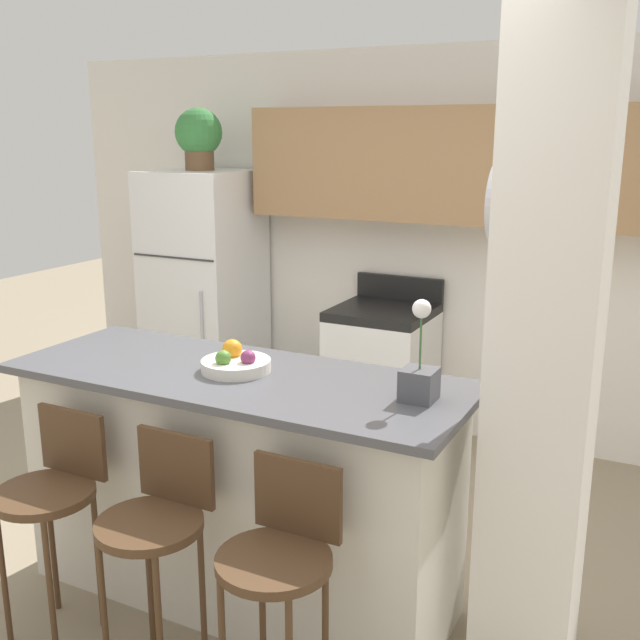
# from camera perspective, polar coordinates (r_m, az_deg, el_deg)

# --- Properties ---
(ground_plane) EXTENTS (14.00, 14.00, 0.00)m
(ground_plane) POSITION_cam_1_polar(r_m,az_deg,el_deg) (3.61, -5.97, -19.90)
(ground_plane) COLOR gray
(wall_back) EXTENTS (5.60, 0.38, 2.55)m
(wall_back) POSITION_cam_1_polar(r_m,az_deg,el_deg) (4.94, 8.64, 8.04)
(wall_back) COLOR white
(wall_back) RESTS_ON ground_plane
(pillar_right) EXTENTS (0.38, 0.32, 2.55)m
(pillar_right) POSITION_cam_1_polar(r_m,az_deg,el_deg) (2.74, 16.72, -2.17)
(pillar_right) COLOR white
(pillar_right) RESTS_ON ground_plane
(counter_bar) EXTENTS (1.98, 0.75, 1.04)m
(counter_bar) POSITION_cam_1_polar(r_m,az_deg,el_deg) (3.35, -6.20, -12.44)
(counter_bar) COLOR silver
(counter_bar) RESTS_ON ground_plane
(refrigerator) EXTENTS (0.70, 0.71, 1.75)m
(refrigerator) POSITION_cam_1_polar(r_m,az_deg,el_deg) (5.48, -8.77, 2.00)
(refrigerator) COLOR white
(refrigerator) RESTS_ON ground_plane
(stove_range) EXTENTS (0.61, 0.63, 1.07)m
(stove_range) POSITION_cam_1_polar(r_m,az_deg,el_deg) (4.98, 4.74, -4.08)
(stove_range) COLOR white
(stove_range) RESTS_ON ground_plane
(bar_stool_left) EXTENTS (0.39, 0.39, 0.93)m
(bar_stool_left) POSITION_cam_1_polar(r_m,az_deg,el_deg) (3.24, -19.70, -12.28)
(bar_stool_left) COLOR #4C331E
(bar_stool_left) RESTS_ON ground_plane
(bar_stool_mid) EXTENTS (0.39, 0.39, 0.93)m
(bar_stool_mid) POSITION_cam_1_polar(r_m,az_deg,el_deg) (2.92, -12.33, -14.86)
(bar_stool_mid) COLOR #4C331E
(bar_stool_mid) RESTS_ON ground_plane
(bar_stool_right) EXTENTS (0.39, 0.39, 0.93)m
(bar_stool_right) POSITION_cam_1_polar(r_m,az_deg,el_deg) (2.65, -3.07, -17.69)
(bar_stool_right) COLOR #4C331E
(bar_stool_right) RESTS_ON ground_plane
(potted_plant_on_fridge) EXTENTS (0.33, 0.33, 0.42)m
(potted_plant_on_fridge) POSITION_cam_1_polar(r_m,az_deg,el_deg) (5.36, -9.23, 13.67)
(potted_plant_on_fridge) COLOR brown
(potted_plant_on_fridge) RESTS_ON refrigerator
(orchid_vase) EXTENTS (0.13, 0.13, 0.39)m
(orchid_vase) POSITION_cam_1_polar(r_m,az_deg,el_deg) (2.81, 7.59, -4.07)
(orchid_vase) COLOR #4C4C51
(orchid_vase) RESTS_ON counter_bar
(fruit_bowl) EXTENTS (0.29, 0.29, 0.12)m
(fruit_bowl) POSITION_cam_1_polar(r_m,az_deg,el_deg) (3.17, -6.46, -3.26)
(fruit_bowl) COLOR silver
(fruit_bowl) RESTS_ON counter_bar
(trash_bin) EXTENTS (0.28, 0.28, 0.38)m
(trash_bin) POSITION_cam_1_polar(r_m,az_deg,el_deg) (5.18, -4.90, -6.56)
(trash_bin) COLOR black
(trash_bin) RESTS_ON ground_plane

